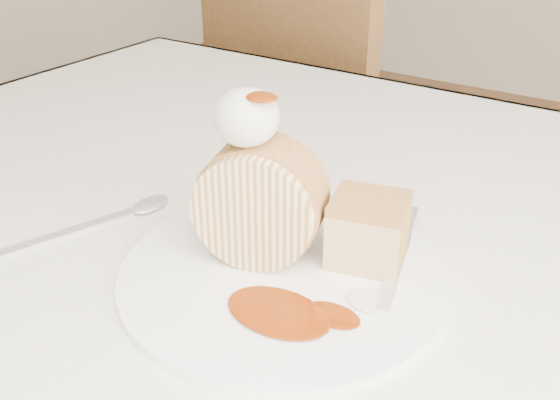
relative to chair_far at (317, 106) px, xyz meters
The scene contains 10 objects.
table 0.82m from the chair_far, 57.64° to the right, with size 1.40×0.90×0.75m.
chair_far is the anchor object (origin of this frame).
plate 0.97m from the chair_far, 61.73° to the right, with size 0.30×0.30×0.01m, color white.
roulade_slice 0.96m from the chair_far, 63.16° to the right, with size 0.11×0.11×0.06m, color beige.
cake_chunk 0.96m from the chair_far, 57.08° to the right, with size 0.07×0.06×0.06m, color #B37943.
whipped_cream 0.98m from the chair_far, 63.82° to the right, with size 0.06×0.06×0.05m, color silver.
caramel_drizzle 1.00m from the chair_far, 62.90° to the right, with size 0.03×0.02×0.01m, color #6C2304.
caramel_pool 1.03m from the chair_far, 61.65° to the right, with size 0.09×0.06×0.00m, color #6C2304, non-canonical shape.
fork 0.97m from the chair_far, 55.61° to the right, with size 0.02×0.18×0.00m, color silver.
spoon 0.94m from the chair_far, 75.71° to the right, with size 0.03×0.17×0.00m, color silver.
Camera 1 is at (0.27, -0.34, 1.08)m, focal length 40.00 mm.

